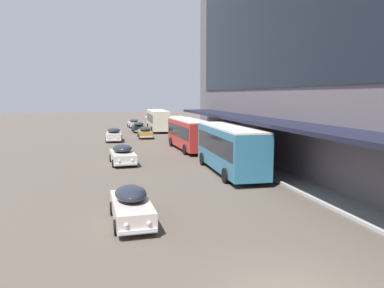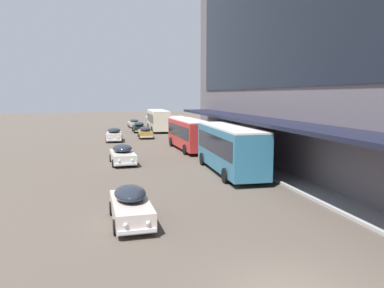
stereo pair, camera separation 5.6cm
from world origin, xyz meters
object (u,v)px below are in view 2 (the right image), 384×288
Objects in this scene: sedan_lead_near at (131,205)px; sedan_trailing_mid at (123,154)px; transit_bus_kerbside_front at (158,119)px; sedan_lead_mid at (114,135)px; sedan_far_back at (145,132)px; transit_bus_kerbside_far at (190,133)px; sedan_oncoming_front at (134,123)px; transit_bus_kerbside_rear at (229,146)px; sedan_trailing_near at (139,127)px.

sedan_lead_near is 14.80m from sedan_trailing_mid.
transit_bus_kerbside_front is 13.97m from sedan_lead_mid.
sedan_lead_near is (-7.53, -42.57, -1.12)m from transit_bus_kerbside_front.
sedan_lead_mid is 0.94× the size of sedan_trailing_mid.
sedan_lead_near is 30.70m from sedan_lead_mid.
transit_bus_kerbside_front is at bearing 75.67° from sedan_trailing_mid.
transit_bus_kerbside_far is at bearing -75.27° from sedan_far_back.
sedan_oncoming_front is at bearing 96.65° from transit_bus_kerbside_far.
sedan_trailing_mid reaches higher than sedan_lead_near.
sedan_trailing_mid is at bearing -138.50° from transit_bus_kerbside_far.
transit_bus_kerbside_front is at bearing 58.47° from sedan_lead_mid.
transit_bus_kerbside_front reaches higher than sedan_lead_mid.
transit_bus_kerbside_rear reaches higher than sedan_trailing_near.
transit_bus_kerbside_front is 2.10× the size of sedan_trailing_near.
sedan_trailing_mid is at bearing -102.04° from sedan_far_back.
transit_bus_kerbside_rear reaches higher than sedan_oncoming_front.
sedan_lead_mid reaches higher than sedan_trailing_near.
transit_bus_kerbside_front is 3.49m from sedan_trailing_near.
sedan_trailing_mid is (0.44, 14.79, 0.00)m from sedan_lead_near.
sedan_far_back is at bearing -108.94° from transit_bus_kerbside_front.
transit_bus_kerbside_rear is at bearing -83.80° from sedan_trailing_near.
sedan_trailing_near is (-3.17, -0.94, -1.13)m from transit_bus_kerbside_front.
sedan_far_back is (4.44, 33.54, -0.04)m from sedan_lead_near.
transit_bus_kerbside_rear reaches higher than sedan_far_back.
sedan_trailing_mid is 19.18m from sedan_far_back.
transit_bus_kerbside_front is 33.33m from transit_bus_kerbside_rear.
sedan_oncoming_front is 16.49m from sedan_far_back.
sedan_oncoming_front is at bearing 85.06° from sedan_lead_near.
sedan_lead_near is 41.85m from sedan_trailing_near.
sedan_lead_mid is 1.01× the size of sedan_oncoming_front.
sedan_lead_near is 50.22m from sedan_oncoming_front.
sedan_oncoming_front is (-3.21, 7.47, -1.16)m from transit_bus_kerbside_front.
sedan_lead_mid is (0.25, 30.70, 0.02)m from sedan_lead_near.
sedan_oncoming_front is (4.07, 19.34, -0.07)m from sedan_lead_mid.
sedan_far_back is at bearing 104.73° from transit_bus_kerbside_far.
sedan_lead_near is at bearing -109.92° from transit_bus_kerbside_far.
sedan_trailing_near is at bearing 84.01° from sedan_lead_near.
transit_bus_kerbside_far is 20.72m from sedan_trailing_near.
transit_bus_kerbside_rear is 2.30× the size of sedan_lead_mid.
transit_bus_kerbside_front is at bearing 71.06° from sedan_far_back.
sedan_far_back is at bearing -89.60° from sedan_oncoming_front.
transit_bus_kerbside_far is 12.10m from sedan_lead_mid.
transit_bus_kerbside_rear reaches higher than transit_bus_kerbside_front.
sedan_trailing_mid is at bearing -104.33° from transit_bus_kerbside_front.
sedan_far_back is (4.00, 18.75, -0.04)m from sedan_trailing_mid.
sedan_lead_mid is at bearing -110.63° from sedan_trailing_near.
transit_bus_kerbside_rear is 12.20m from sedan_lead_near.
sedan_trailing_mid is (-7.45, 5.55, -1.18)m from transit_bus_kerbside_rear.
sedan_far_back is (0.07, -8.08, -0.02)m from sedan_trailing_near.
sedan_trailing_near is 1.04× the size of sedan_trailing_mid.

